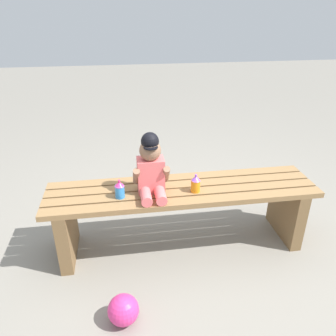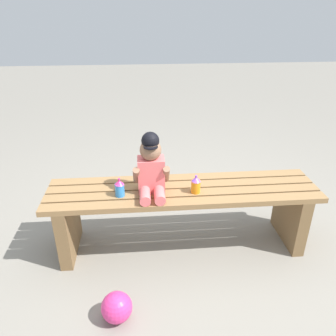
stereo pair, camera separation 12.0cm
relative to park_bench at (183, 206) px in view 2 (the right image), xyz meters
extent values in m
plane|color=gray|center=(0.00, 0.00, -0.32)|extent=(16.00, 16.00, 0.00)
cube|color=olive|center=(0.00, -0.16, 0.13)|extent=(1.80, 0.09, 0.04)
cube|color=olive|center=(0.00, -0.05, 0.13)|extent=(1.80, 0.09, 0.04)
cube|color=olive|center=(0.00, 0.05, 0.13)|extent=(1.80, 0.09, 0.04)
cube|color=olive|center=(0.00, 0.16, 0.13)|extent=(1.80, 0.09, 0.04)
cube|color=brown|center=(-0.78, 0.00, -0.11)|extent=(0.08, 0.42, 0.43)
cube|color=brown|center=(0.78, 0.00, -0.11)|extent=(0.08, 0.42, 0.43)
cube|color=#E56666|center=(-0.21, -0.01, 0.26)|extent=(0.17, 0.12, 0.23)
sphere|color=#8C664C|center=(-0.21, -0.01, 0.43)|extent=(0.14, 0.14, 0.14)
cylinder|color=black|center=(-0.21, -0.04, 0.47)|extent=(0.09, 0.09, 0.01)
sphere|color=black|center=(-0.21, -0.01, 0.49)|extent=(0.11, 0.11, 0.11)
cylinder|color=#F06B6B|center=(-0.25, -0.13, 0.18)|extent=(0.07, 0.16, 0.07)
cylinder|color=#F06B6B|center=(-0.16, -0.13, 0.18)|extent=(0.07, 0.16, 0.07)
cylinder|color=#8C664C|center=(-0.30, -0.04, 0.27)|extent=(0.04, 0.12, 0.14)
cylinder|color=#8C664C|center=(-0.12, -0.04, 0.27)|extent=(0.04, 0.12, 0.14)
cylinder|color=#338CE5|center=(-0.41, -0.06, 0.19)|extent=(0.06, 0.06, 0.08)
cone|color=#E5337F|center=(-0.41, -0.06, 0.24)|extent=(0.06, 0.06, 0.03)
cylinder|color=#E5337F|center=(-0.41, -0.06, 0.26)|extent=(0.01, 0.01, 0.02)
cylinder|color=orange|center=(0.07, -0.06, 0.19)|extent=(0.06, 0.06, 0.08)
cone|color=#8C4CCC|center=(0.07, -0.06, 0.24)|extent=(0.06, 0.06, 0.03)
cylinder|color=#8C4CCC|center=(0.07, -0.06, 0.26)|extent=(0.01, 0.01, 0.02)
sphere|color=#E5337F|center=(-0.43, -0.60, -0.24)|extent=(0.17, 0.17, 0.17)
camera|label=1|loc=(-0.38, -1.88, 1.25)|focal=35.29mm
camera|label=2|loc=(-0.26, -1.89, 1.25)|focal=35.29mm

